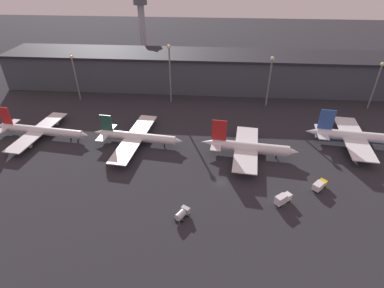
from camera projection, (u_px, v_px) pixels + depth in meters
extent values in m
plane|color=#26262B|center=(221.00, 182.00, 99.89)|extent=(600.00, 600.00, 0.00)
cube|color=#3D424C|center=(221.00, 72.00, 164.98)|extent=(235.41, 24.72, 17.88)
cube|color=black|center=(222.00, 55.00, 159.83)|extent=(235.41, 26.72, 1.20)
cylinder|color=silver|center=(42.00, 130.00, 122.75)|extent=(35.69, 7.19, 3.24)
cylinder|color=silver|center=(42.00, 132.00, 123.06)|extent=(33.87, 6.51, 2.75)
cone|color=silver|center=(84.00, 135.00, 119.78)|extent=(4.20, 3.49, 3.07)
cone|color=silver|center=(1.00, 126.00, 125.62)|extent=(5.13, 3.28, 2.75)
cube|color=red|center=(5.00, 116.00, 122.22)|extent=(4.55, 0.90, 7.53)
cube|color=silver|center=(8.00, 126.00, 124.97)|extent=(4.54, 12.16, 0.24)
cube|color=silver|center=(38.00, 131.00, 123.25)|extent=(10.76, 33.58, 0.36)
cylinder|color=gray|center=(54.00, 123.00, 131.33)|extent=(3.74, 2.17, 1.78)
cylinder|color=gray|center=(27.00, 145.00, 116.06)|extent=(3.74, 2.17, 1.78)
cylinder|color=black|center=(71.00, 138.00, 122.04)|extent=(0.50, 0.50, 1.46)
cylinder|color=black|center=(41.00, 133.00, 125.37)|extent=(0.50, 0.50, 1.46)
cylinder|color=black|center=(37.00, 137.00, 123.23)|extent=(0.50, 0.50, 1.46)
cylinder|color=white|center=(138.00, 137.00, 118.37)|extent=(30.40, 6.71, 3.35)
cylinder|color=#ADB2B7|center=(138.00, 138.00, 118.69)|extent=(28.84, 6.04, 2.85)
cone|color=white|center=(178.00, 141.00, 115.81)|extent=(4.35, 3.61, 3.18)
cone|color=white|center=(100.00, 132.00, 120.82)|extent=(5.31, 3.39, 2.85)
cube|color=#1E4738|center=(106.00, 123.00, 117.69)|extent=(4.70, 0.92, 6.64)
cube|color=white|center=(106.00, 132.00, 120.21)|extent=(4.84, 13.77, 0.24)
cube|color=white|center=(135.00, 137.00, 118.84)|extent=(11.51, 38.03, 0.36)
cylinder|color=gray|center=(145.00, 127.00, 127.99)|extent=(3.87, 2.24, 1.84)
cylinder|color=gray|center=(127.00, 155.00, 110.66)|extent=(3.87, 2.24, 1.84)
cylinder|color=black|center=(164.00, 145.00, 118.00)|extent=(0.50, 0.50, 1.51)
cylinder|color=black|center=(136.00, 140.00, 121.03)|extent=(0.50, 0.50, 1.51)
cylinder|color=black|center=(134.00, 143.00, 118.81)|extent=(0.50, 0.50, 1.51)
cylinder|color=silver|center=(250.00, 147.00, 111.13)|extent=(28.45, 6.95, 3.82)
cylinder|color=silver|center=(250.00, 149.00, 111.49)|extent=(26.98, 6.22, 3.25)
cone|color=silver|center=(293.00, 152.00, 108.71)|extent=(4.96, 4.12, 3.63)
cone|color=silver|center=(209.00, 142.00, 113.43)|extent=(6.06, 3.87, 3.25)
cube|color=red|center=(219.00, 130.00, 109.76)|extent=(5.36, 1.00, 8.23)
cube|color=silver|center=(217.00, 143.00, 112.79)|extent=(5.06, 11.64, 0.24)
cube|color=silver|center=(246.00, 148.00, 111.61)|extent=(11.86, 32.09, 0.36)
cylinder|color=gray|center=(249.00, 139.00, 119.44)|extent=(4.41, 2.56, 2.10)
cylinder|color=gray|center=(247.00, 165.00, 104.92)|extent=(4.41, 2.56, 2.10)
cylinder|color=black|center=(276.00, 156.00, 111.06)|extent=(0.50, 0.50, 1.72)
cylinder|color=black|center=(246.00, 151.00, 114.12)|extent=(0.50, 0.50, 1.72)
cylinder|color=black|center=(245.00, 155.00, 111.59)|extent=(0.50, 0.50, 1.72)
cylinder|color=white|center=(358.00, 136.00, 117.37)|extent=(31.69, 7.50, 4.01)
cylinder|color=#2D519E|center=(358.00, 138.00, 117.75)|extent=(30.06, 6.73, 3.41)
cone|color=white|center=(313.00, 132.00, 119.92)|extent=(6.37, 4.06, 3.41)
cube|color=#2D519E|center=(327.00, 120.00, 116.14)|extent=(5.63, 1.03, 8.30)
cube|color=white|center=(322.00, 132.00, 119.24)|extent=(5.35, 12.58, 0.24)
cube|color=white|center=(354.00, 137.00, 117.89)|extent=(12.57, 34.68, 0.36)
cylinder|color=gray|center=(349.00, 129.00, 126.32)|extent=(4.64, 2.69, 2.21)
cylinder|color=gray|center=(362.00, 154.00, 110.62)|extent=(4.64, 2.69, 2.21)
cylinder|color=black|center=(351.00, 140.00, 120.52)|extent=(0.50, 0.50, 1.81)
cylinder|color=black|center=(353.00, 144.00, 117.86)|extent=(0.50, 0.50, 1.81)
cube|color=gold|center=(323.00, 182.00, 97.46)|extent=(2.91, 2.89, 1.57)
cube|color=silver|center=(318.00, 186.00, 95.54)|extent=(4.21, 4.25, 2.09)
cylinder|color=black|center=(319.00, 184.00, 98.48)|extent=(1.05, 1.06, 0.90)
cylinder|color=black|center=(324.00, 186.00, 97.37)|extent=(1.05, 1.06, 0.90)
cylinder|color=black|center=(313.00, 189.00, 96.38)|extent=(1.05, 1.06, 0.90)
cylinder|color=black|center=(319.00, 192.00, 95.27)|extent=(1.05, 1.06, 0.90)
cube|color=#9EA3A8|center=(186.00, 210.00, 86.71)|extent=(2.87, 2.47, 1.99)
cylinder|color=#B7B7BC|center=(180.00, 215.00, 84.98)|extent=(3.35, 3.64, 2.11)
cylinder|color=black|center=(183.00, 212.00, 87.74)|extent=(1.01, 1.10, 0.90)
cylinder|color=black|center=(188.00, 215.00, 86.80)|extent=(1.01, 1.10, 0.90)
cylinder|color=black|center=(176.00, 218.00, 85.64)|extent=(1.01, 1.10, 0.90)
cylinder|color=black|center=(181.00, 221.00, 84.70)|extent=(1.01, 1.10, 0.90)
cube|color=white|center=(288.00, 196.00, 91.58)|extent=(2.67, 2.73, 2.03)
cube|color=silver|center=(281.00, 200.00, 89.89)|extent=(4.11, 3.90, 2.71)
cylinder|color=black|center=(284.00, 198.00, 92.73)|extent=(1.03, 0.98, 0.90)
cylinder|color=black|center=(289.00, 201.00, 91.64)|extent=(1.03, 0.98, 0.90)
cylinder|color=black|center=(276.00, 203.00, 90.94)|extent=(1.03, 0.98, 0.90)
cylinder|color=black|center=(280.00, 206.00, 89.86)|extent=(1.03, 0.98, 0.90)
cylinder|color=slate|center=(76.00, 80.00, 150.60)|extent=(0.70, 0.70, 21.43)
sphere|color=beige|center=(71.00, 57.00, 144.50)|extent=(1.80, 1.80, 1.80)
cylinder|color=slate|center=(170.00, 76.00, 145.87)|extent=(0.70, 0.70, 27.43)
sphere|color=beige|center=(169.00, 47.00, 138.14)|extent=(1.80, 1.80, 1.80)
cylinder|color=slate|center=(269.00, 84.00, 143.95)|extent=(0.70, 0.70, 23.00)
sphere|color=beige|center=(272.00, 59.00, 137.42)|extent=(1.80, 1.80, 1.80)
cylinder|color=slate|center=(374.00, 88.00, 141.11)|extent=(0.70, 0.70, 21.58)
sphere|color=beige|center=(383.00, 64.00, 134.97)|extent=(1.80, 1.80, 1.80)
cylinder|color=#99999E|center=(143.00, 33.00, 206.75)|extent=(4.40, 4.40, 35.75)
cylinder|color=#4C515B|center=(140.00, 1.00, 196.02)|extent=(9.00, 9.00, 4.00)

